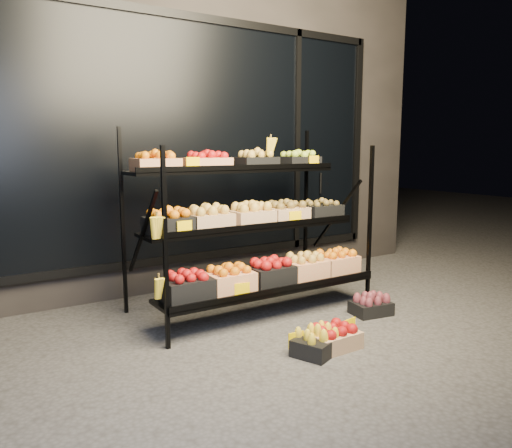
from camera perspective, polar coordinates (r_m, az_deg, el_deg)
ground at (r=4.21m, az=4.24°, el=-11.89°), size 24.00×24.00×0.00m
building at (r=6.21m, az=-10.29°, el=11.08°), size 6.00×2.08×3.50m
display_rack at (r=4.48m, az=-0.38°, el=-0.17°), size 2.18×1.02×1.69m
tag_floor_a at (r=3.74m, az=4.60°, el=-13.64°), size 0.13×0.01×0.12m
tag_floor_b at (r=4.06m, az=10.64°, el=-11.93°), size 0.13×0.01×0.12m
floor_crate_midleft at (r=3.75m, az=7.02°, el=-13.18°), size 0.43×0.38×0.19m
floor_crate_midright at (r=3.85m, az=8.80°, el=-12.60°), size 0.38×0.28×0.19m
floor_crate_right at (r=4.64m, az=13.00°, el=-9.04°), size 0.37×0.30×0.18m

